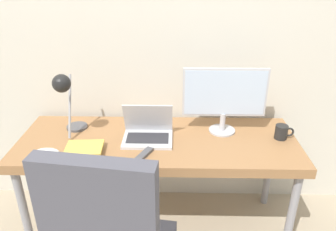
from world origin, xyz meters
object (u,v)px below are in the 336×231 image
book_stack (83,150)px  laptop (148,132)px  desk_lamp (65,94)px  mug (282,132)px  monitor (225,96)px  game_controller (46,153)px

book_stack → laptop: bearing=26.7°
desk_lamp → mug: bearing=0.8°
monitor → desk_lamp: desk_lamp is taller
laptop → mug: laptop is taller
desk_lamp → book_stack: desk_lamp is taller
desk_lamp → mug: desk_lamp is taller
monitor → desk_lamp: bearing=-173.5°
monitor → game_controller: bearing=-162.7°
laptop → game_controller: size_ratio=2.03×
monitor → game_controller: size_ratio=3.50×
desk_lamp → mug: size_ratio=3.62×
desk_lamp → game_controller: bearing=-110.8°
monitor → book_stack: 0.92m
laptop → desk_lamp: (-0.49, 0.00, 0.25)m
game_controller → desk_lamp: bearing=69.2°
monitor → game_controller: (-1.05, -0.33, -0.23)m
monitor → desk_lamp: (-0.96, -0.11, 0.05)m
laptop → desk_lamp: desk_lamp is taller
monitor → book_stack: monitor is taller
laptop → game_controller: bearing=-159.7°
mug → monitor: bearing=165.7°
laptop → desk_lamp: 0.55m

